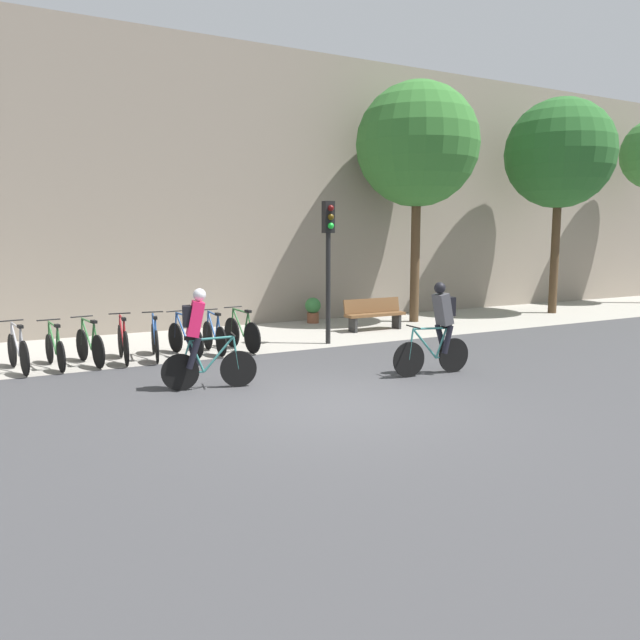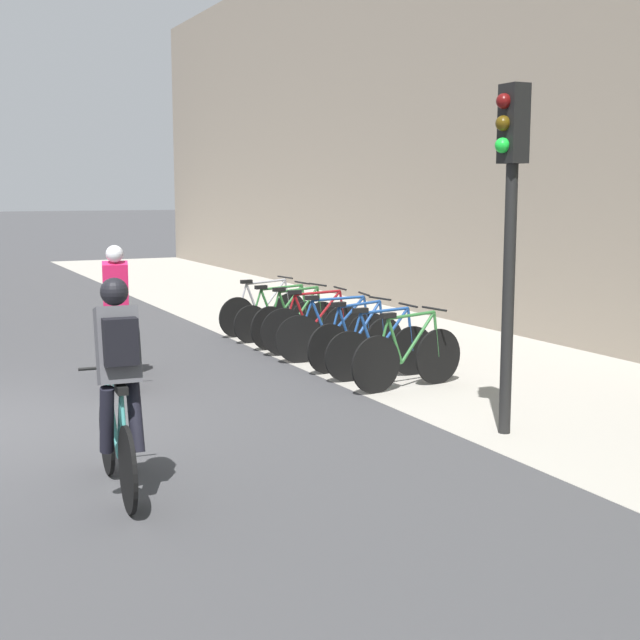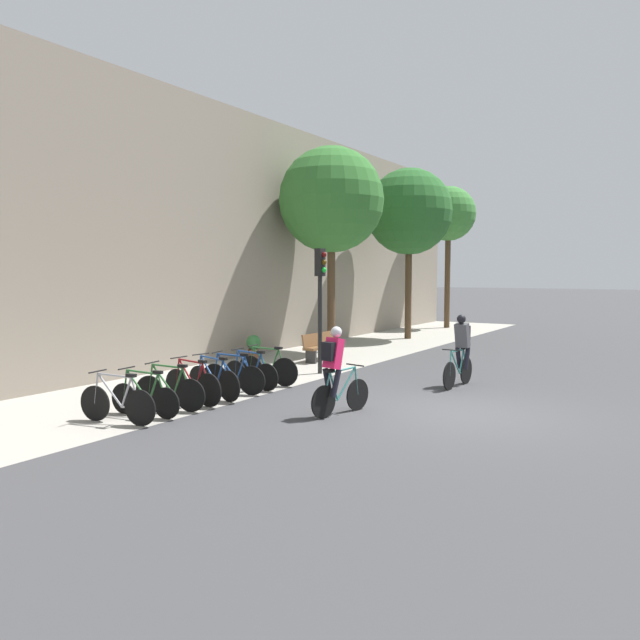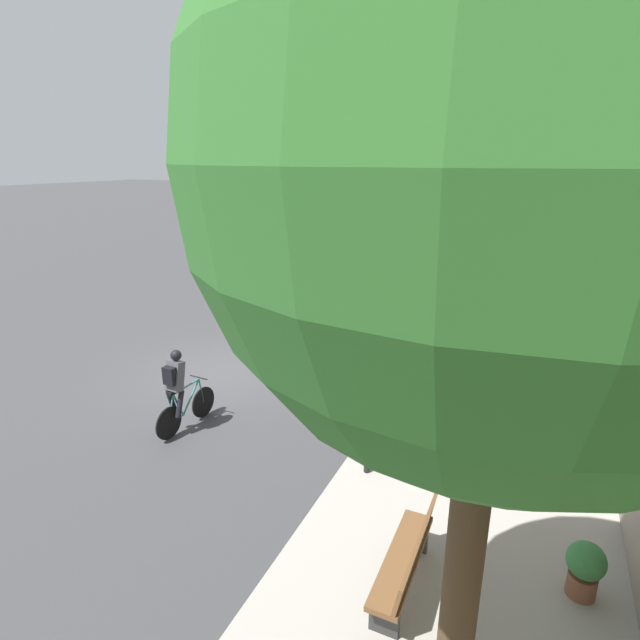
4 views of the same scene
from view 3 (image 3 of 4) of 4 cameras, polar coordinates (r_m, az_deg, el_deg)
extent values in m
plane|color=#3D3D3F|center=(12.95, 12.80, -8.29)|extent=(200.00, 200.00, 0.00)
cube|color=#A39E93|center=(16.37, -10.28, -5.58)|extent=(44.00, 4.50, 0.01)
cube|color=gray|center=(17.97, -16.59, 8.16)|extent=(44.00, 0.60, 8.11)
cylinder|color=black|center=(12.83, 3.45, -6.83)|extent=(0.64, 0.17, 0.65)
cylinder|color=black|center=(12.10, 0.32, -7.51)|extent=(0.64, 0.17, 0.65)
cylinder|color=teal|center=(12.52, 2.43, -5.79)|extent=(0.55, 0.16, 0.62)
cylinder|color=teal|center=(12.26, 1.27, -6.08)|extent=(0.26, 0.09, 0.58)
cylinder|color=teal|center=(12.40, 2.10, -4.57)|extent=(0.74, 0.20, 0.07)
cylinder|color=teal|center=(12.24, 0.98, -7.41)|extent=(0.40, 0.12, 0.05)
cylinder|color=teal|center=(12.11, 0.62, -6.17)|extent=(0.21, 0.08, 0.56)
cylinder|color=teal|center=(12.75, 3.34, -5.58)|extent=(0.12, 0.06, 0.58)
cylinder|color=black|center=(12.66, 3.23, -4.13)|extent=(0.13, 0.46, 0.03)
cube|color=black|center=(12.12, 0.91, -4.65)|extent=(0.21, 0.12, 0.06)
cube|color=#EA1E56|center=(12.15, 1.24, -3.06)|extent=(0.38, 0.38, 0.63)
sphere|color=silver|center=(12.16, 1.50, -1.11)|extent=(0.26, 0.26, 0.22)
cylinder|color=black|center=(12.12, 1.46, -5.82)|extent=(0.29, 0.17, 0.56)
cylinder|color=black|center=(12.27, 0.70, -5.70)|extent=(0.26, 0.16, 0.56)
cube|color=black|center=(12.04, 0.79, -2.89)|extent=(0.19, 0.28, 0.36)
cylinder|color=black|center=(15.28, 11.74, -5.04)|extent=(0.68, 0.08, 0.68)
cylinder|color=black|center=(16.21, 13.22, -4.52)|extent=(0.68, 0.08, 0.68)
cylinder|color=teal|center=(15.55, 12.28, -3.83)|extent=(0.57, 0.08, 0.62)
cylinder|color=teal|center=(15.90, 12.82, -3.72)|extent=(0.27, 0.06, 0.58)
cylinder|color=teal|center=(15.62, 12.46, -2.75)|extent=(0.76, 0.09, 0.07)
cylinder|color=teal|center=(16.03, 12.94, -4.65)|extent=(0.41, 0.06, 0.05)
cylinder|color=teal|center=(16.09, 13.11, -3.60)|extent=(0.22, 0.05, 0.56)
cylinder|color=teal|center=(15.27, 11.82, -3.95)|extent=(0.12, 0.04, 0.59)
cylinder|color=black|center=(15.27, 11.90, -2.70)|extent=(0.06, 0.46, 0.03)
cube|color=black|center=(15.96, 13.00, -2.52)|extent=(0.21, 0.09, 0.06)
cube|color=#4C4C51|center=(15.84, 12.88, -1.37)|extent=(0.34, 0.34, 0.63)
sphere|color=black|center=(15.73, 12.79, 0.09)|extent=(0.23, 0.23, 0.22)
cylinder|color=black|center=(15.99, 12.55, -3.39)|extent=(0.28, 0.13, 0.56)
cylinder|color=black|center=(15.91, 13.28, -3.44)|extent=(0.25, 0.13, 0.56)
cube|color=black|center=(15.96, 13.08, -1.15)|extent=(0.16, 0.27, 0.36)
cylinder|color=black|center=(12.64, -19.87, -7.18)|extent=(0.14, 0.68, 0.68)
cylinder|color=black|center=(11.97, -16.12, -7.73)|extent=(0.14, 0.68, 0.68)
cylinder|color=#99999E|center=(12.36, -18.67, -6.09)|extent=(0.13, 0.57, 0.62)
cylinder|color=#99999E|center=(12.11, -17.28, -6.34)|extent=(0.08, 0.27, 0.58)
cylinder|color=#99999E|center=(12.23, -18.30, -4.83)|extent=(0.16, 0.77, 0.07)
cylinder|color=#99999E|center=(12.10, -16.90, -7.66)|extent=(0.10, 0.42, 0.05)
cylinder|color=#99999E|center=(11.98, -16.50, -6.40)|extent=(0.07, 0.22, 0.56)
cylinder|color=#99999E|center=(12.56, -19.76, -5.91)|extent=(0.05, 0.12, 0.59)
cylinder|color=black|center=(12.48, -19.66, -4.43)|extent=(0.46, 0.10, 0.03)
cube|color=black|center=(11.98, -16.89, -4.87)|extent=(0.11, 0.21, 0.06)
cylinder|color=black|center=(13.09, -17.47, -6.87)|extent=(0.10, 0.62, 0.62)
cylinder|color=black|center=(12.41, -13.88, -7.40)|extent=(0.10, 0.62, 0.62)
cylinder|color=#2D6B33|center=(12.80, -16.32, -5.81)|extent=(0.10, 0.58, 0.62)
cylinder|color=#2D6B33|center=(12.55, -14.98, -6.05)|extent=(0.07, 0.27, 0.58)
cylinder|color=#2D6B33|center=(12.68, -15.96, -4.60)|extent=(0.13, 0.78, 0.07)
cylinder|color=#2D6B33|center=(12.54, -14.63, -7.33)|extent=(0.08, 0.42, 0.05)
cylinder|color=#2D6B33|center=(12.41, -14.24, -6.11)|extent=(0.06, 0.22, 0.56)
cylinder|color=#2D6B33|center=(13.01, -17.37, -5.63)|extent=(0.05, 0.12, 0.59)
cylinder|color=black|center=(12.93, -17.26, -4.21)|extent=(0.46, 0.08, 0.03)
cube|color=black|center=(12.42, -14.60, -4.64)|extent=(0.10, 0.21, 0.06)
cylinder|color=black|center=(13.48, -15.32, -6.36)|extent=(0.15, 0.68, 0.68)
cylinder|color=black|center=(12.91, -11.76, -6.76)|extent=(0.15, 0.68, 0.68)
cylinder|color=#2D6B33|center=(13.23, -14.16, -5.30)|extent=(0.14, 0.55, 0.62)
cylinder|color=#2D6B33|center=(13.02, -12.84, -5.49)|extent=(0.08, 0.26, 0.58)
cylinder|color=#2D6B33|center=(13.12, -13.80, -4.12)|extent=(0.17, 0.73, 0.07)
cylinder|color=#2D6B33|center=(13.02, -12.49, -6.72)|extent=(0.10, 0.40, 0.05)
cylinder|color=#2D6B33|center=(12.91, -12.11, -5.53)|extent=(0.07, 0.21, 0.56)
cylinder|color=#2D6B33|center=(13.40, -15.20, -5.16)|extent=(0.06, 0.12, 0.58)
cylinder|color=black|center=(13.33, -15.10, -3.77)|extent=(0.46, 0.11, 0.03)
cube|color=black|center=(12.91, -12.46, -4.12)|extent=(0.11, 0.21, 0.06)
cylinder|color=black|center=(14.02, -12.94, -5.83)|extent=(0.09, 0.72, 0.72)
cylinder|color=black|center=(13.30, -10.13, -6.34)|extent=(0.09, 0.72, 0.72)
cylinder|color=maroon|center=(13.73, -12.04, -4.84)|extent=(0.08, 0.55, 0.62)
cylinder|color=maroon|center=(13.46, -10.99, -5.07)|extent=(0.06, 0.26, 0.58)
cylinder|color=maroon|center=(13.60, -11.75, -3.71)|extent=(0.10, 0.74, 0.07)
cylinder|color=maroon|center=(13.44, -10.71, -6.27)|extent=(0.06, 0.40, 0.05)
cylinder|color=maroon|center=(13.32, -10.41, -5.13)|extent=(0.05, 0.21, 0.56)
cylinder|color=maroon|center=(13.95, -12.85, -4.67)|extent=(0.05, 0.12, 0.58)
cylinder|color=black|center=(13.87, -12.77, -3.34)|extent=(0.46, 0.06, 0.03)
cube|color=black|center=(13.33, -10.69, -3.75)|extent=(0.10, 0.21, 0.06)
cylinder|color=black|center=(14.56, -11.02, -5.47)|extent=(0.15, 0.69, 0.69)
cylinder|color=black|center=(13.74, -8.30, -6.02)|extent=(0.15, 0.69, 0.69)
cylinder|color=#1E478C|center=(14.23, -10.14, -4.54)|extent=(0.14, 0.58, 0.62)
cylinder|color=#1E478C|center=(13.93, -9.13, -4.78)|extent=(0.09, 0.27, 0.58)
cylinder|color=#1E478C|center=(14.10, -9.86, -3.45)|extent=(0.17, 0.78, 0.07)
cylinder|color=#1E478C|center=(13.91, -8.87, -5.94)|extent=(0.10, 0.43, 0.05)
cylinder|color=#1E478C|center=(13.77, -8.57, -4.84)|extent=(0.07, 0.22, 0.56)
cylinder|color=#1E478C|center=(14.48, -10.93, -4.36)|extent=(0.06, 0.12, 0.59)
cylinder|color=black|center=(14.40, -10.85, -3.08)|extent=(0.46, 0.11, 0.03)
cube|color=black|center=(13.80, -8.84, -3.51)|extent=(0.11, 0.21, 0.06)
cylinder|color=black|center=(14.89, -9.60, -5.25)|extent=(0.16, 0.68, 0.68)
cylinder|color=black|center=(14.42, -6.26, -5.53)|extent=(0.16, 0.68, 0.68)
cylinder|color=#1E478C|center=(14.68, -8.50, -4.26)|extent=(0.14, 0.54, 0.62)
cylinder|color=#1E478C|center=(14.51, -7.26, -4.41)|extent=(0.08, 0.26, 0.58)
cylinder|color=#1E478C|center=(14.59, -8.15, -3.19)|extent=(0.17, 0.72, 0.07)
cylinder|color=#1E478C|center=(14.51, -6.94, -5.51)|extent=(0.10, 0.39, 0.05)
cylinder|color=#1E478C|center=(14.42, -6.58, -4.43)|extent=(0.07, 0.21, 0.56)
cylinder|color=#1E478C|center=(14.83, -9.49, -4.16)|extent=(0.06, 0.12, 0.58)
cylinder|color=black|center=(14.76, -9.37, -2.90)|extent=(0.46, 0.11, 0.03)
cube|color=black|center=(14.41, -6.90, -3.17)|extent=(0.11, 0.21, 0.06)
cylinder|color=black|center=(15.47, -7.73, -4.90)|extent=(0.04, 0.67, 0.67)
cylinder|color=black|center=(14.88, -4.89, -5.25)|extent=(0.04, 0.67, 0.67)
cylinder|color=#1E478C|center=(15.22, -6.80, -3.97)|extent=(0.05, 0.53, 0.62)
cylinder|color=#1E478C|center=(15.00, -5.74, -4.14)|extent=(0.04, 0.25, 0.58)
cylinder|color=#1E478C|center=(15.12, -6.50, -2.94)|extent=(0.05, 0.71, 0.07)
cylinder|color=#1E478C|center=(14.99, -5.47, -5.21)|extent=(0.04, 0.39, 0.05)
cylinder|color=#1E478C|center=(14.89, -5.16, -4.17)|extent=(0.03, 0.20, 0.56)
cylinder|color=#1E478C|center=(15.40, -7.63, -3.85)|extent=(0.04, 0.11, 0.58)
cylinder|color=black|center=(15.33, -7.54, -2.64)|extent=(0.46, 0.03, 0.03)
cube|color=black|center=(14.89, -5.43, -2.94)|extent=(0.08, 0.20, 0.06)
cylinder|color=black|center=(15.94, -6.37, -4.52)|extent=(0.12, 0.71, 0.71)
cylinder|color=black|center=(15.46, -3.23, -4.78)|extent=(0.12, 0.71, 0.71)
cylinder|color=#2D6B33|center=(15.73, -5.33, -3.60)|extent=(0.11, 0.54, 0.62)
cylinder|color=#2D6B33|center=(15.55, -4.17, -3.74)|extent=(0.07, 0.26, 0.58)
cylinder|color=#2D6B33|center=(15.64, -5.00, -2.59)|extent=(0.13, 0.73, 0.07)
cylinder|color=#2D6B33|center=(15.55, -3.87, -4.76)|extent=(0.08, 0.40, 0.05)
cylinder|color=#2D6B33|center=(15.46, -3.53, -3.75)|extent=(0.06, 0.21, 0.56)
cylinder|color=#2D6B33|center=(15.87, -6.26, -3.50)|extent=(0.05, 0.12, 0.58)
cylinder|color=black|center=(15.81, -6.15, -2.32)|extent=(0.46, 0.08, 0.03)
cube|color=black|center=(15.46, -3.82, -2.57)|extent=(0.10, 0.21, 0.06)
cylinder|color=black|center=(17.24, 0.00, 0.79)|extent=(0.12, 0.12, 3.47)
cube|color=black|center=(17.21, 0.00, 5.30)|extent=(0.26, 0.20, 0.76)
sphere|color=#590C0C|center=(17.15, 0.36, 6.00)|extent=(0.15, 0.15, 0.15)
sphere|color=#4C380A|center=(17.14, 0.36, 5.30)|extent=(0.15, 0.15, 0.15)
sphere|color=green|center=(17.14, 0.36, 4.60)|extent=(0.15, 0.15, 0.15)
cube|color=brown|center=(19.90, 0.30, -2.45)|extent=(1.83, 0.40, 0.08)
cube|color=brown|center=(19.96, -0.14, -1.73)|extent=(1.83, 0.12, 0.40)
cube|color=#2D2D2D|center=(19.31, -0.83, -3.33)|extent=(0.08, 0.36, 0.45)
cube|color=#2D2D2D|center=(20.55, 1.36, -2.86)|extent=(0.08, 0.36, 0.45)
cylinder|color=#4C3823|center=(22.00, 1.03, 2.45)|extent=(0.28, 0.28, 4.15)
sphere|color=#33702D|center=(22.13, 1.04, 10.94)|extent=(3.68, 3.68, 3.68)
cylinder|color=#4C3823|center=(26.65, 8.08, 2.78)|extent=(0.28, 0.28, 4.18)
sphere|color=#286028|center=(26.76, 8.15, 9.79)|extent=(3.61, 3.61, 3.61)
cylinder|color=#4C3823|center=(32.25, 11.57, 3.62)|extent=(0.28, 0.28, 4.87)
sphere|color=#3D7F38|center=(32.38, 11.66, 9.51)|extent=(2.73, 2.73, 2.73)
cylinder|color=brown|center=(20.45, -6.08, -3.10)|extent=(0.36, 0.36, 0.32)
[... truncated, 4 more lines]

